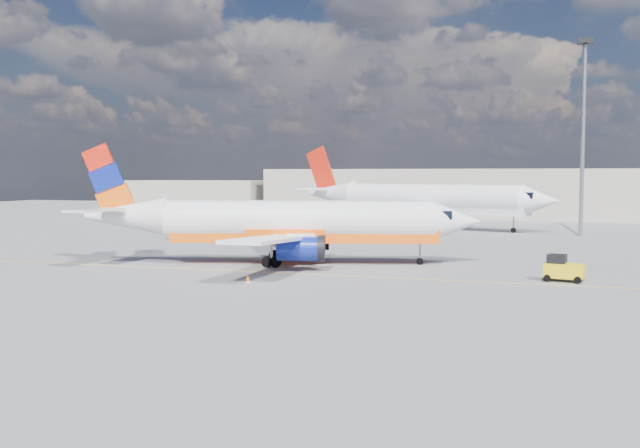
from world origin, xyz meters
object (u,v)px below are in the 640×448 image
(second_jet, at_px, (424,200))
(main_jet, at_px, (286,223))
(traffic_cone, at_px, (248,278))
(gse_tug, at_px, (563,269))

(second_jet, bearing_deg, main_jet, -78.00)
(main_jet, xyz_separation_m, traffic_cone, (0.94, -9.94, -2.98))
(gse_tug, bearing_deg, main_jet, -177.67)
(gse_tug, bearing_deg, second_jet, 121.68)
(second_jet, height_order, traffic_cone, second_jet)
(gse_tug, xyz_separation_m, traffic_cone, (-19.91, -6.69, -0.58))
(second_jet, relative_size, traffic_cone, 68.91)
(main_jet, relative_size, second_jet, 0.87)
(second_jet, bearing_deg, traffic_cone, -75.73)
(main_jet, relative_size, gse_tug, 11.79)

